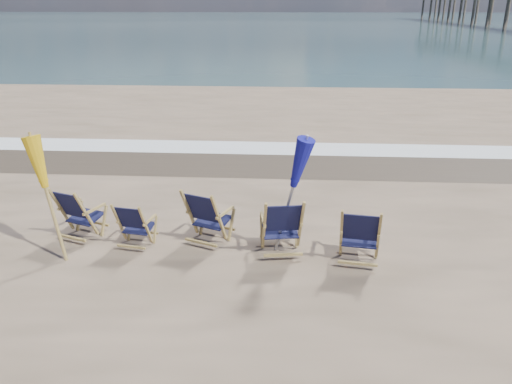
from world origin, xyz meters
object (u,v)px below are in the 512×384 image
beach_chair_2 (219,220)px  beach_chair_3 (301,227)px  beach_chair_4 (378,238)px  beach_chair_1 (146,227)px  beach_chair_0 (87,217)px  umbrella_blue (290,165)px  umbrella_yellow (45,169)px

beach_chair_2 → beach_chair_3: beach_chair_3 is taller
beach_chair_4 → beach_chair_2: bearing=-2.2°
beach_chair_3 → beach_chair_1: bearing=-9.9°
beach_chair_0 → umbrella_blue: bearing=-162.7°
beach_chair_0 → umbrella_yellow: 1.25m
beach_chair_2 → umbrella_blue: umbrella_blue is taller
beach_chair_0 → beach_chair_4: 5.05m
beach_chair_2 → beach_chair_4: bearing=-168.3°
beach_chair_1 → umbrella_blue: 2.72m
umbrella_yellow → umbrella_blue: 3.92m
beach_chair_1 → beach_chair_2: beach_chair_2 is taller
beach_chair_0 → umbrella_yellow: umbrella_yellow is taller
beach_chair_4 → umbrella_blue: (-1.45, 0.37, 1.10)m
beach_chair_2 → umbrella_blue: 1.62m
beach_chair_0 → beach_chair_2: 2.37m
beach_chair_4 → umbrella_yellow: umbrella_yellow is taller
beach_chair_2 → beach_chair_3: bearing=-165.3°
beach_chair_2 → umbrella_yellow: size_ratio=0.51×
beach_chair_0 → beach_chair_1: bearing=-169.9°
beach_chair_2 → umbrella_blue: bearing=-163.9°
beach_chair_0 → beach_chair_4: size_ratio=0.99×
beach_chair_0 → beach_chair_3: beach_chair_3 is taller
beach_chair_3 → umbrella_blue: (-0.21, 0.06, 1.08)m
beach_chair_1 → beach_chair_3: (2.67, -0.05, 0.10)m
beach_chair_1 → umbrella_blue: size_ratio=0.42×
beach_chair_1 → beach_chair_0: bearing=-0.4°
beach_chair_1 → beach_chair_2: (1.26, 0.15, 0.09)m
beach_chair_3 → umbrella_yellow: bearing=-4.7°
beach_chair_2 → beach_chair_4: beach_chair_2 is taller
umbrella_blue → beach_chair_4: bearing=-14.4°
umbrella_yellow → beach_chair_2: bearing=10.4°
beach_chair_2 → beach_chair_1: bearing=29.2°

